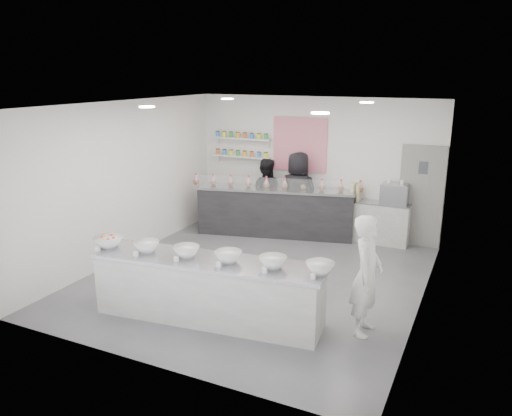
{
  "coord_description": "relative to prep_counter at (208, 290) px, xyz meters",
  "views": [
    {
      "loc": [
        3.48,
        -7.36,
        3.5
      ],
      "look_at": [
        -0.2,
        0.4,
        1.15
      ],
      "focal_mm": 35.0,
      "sensor_mm": 36.0,
      "label": 1
    }
  ],
  "objects": [
    {
      "name": "back_door",
      "position": [
        2.29,
        4.63,
        0.58
      ],
      "size": [
        0.88,
        0.04,
        2.1
      ],
      "primitive_type": "cube",
      "color": "gray",
      "rests_on": "floor"
    },
    {
      "name": "preserve_jars",
      "position": [
        -1.76,
        4.54,
        1.41
      ],
      "size": [
        1.45,
        0.1,
        0.56
      ],
      "primitive_type": null,
      "color": "orange",
      "rests_on": "jar_shelf_lower"
    },
    {
      "name": "woman_prep",
      "position": [
        2.14,
        0.6,
        0.38
      ],
      "size": [
        0.42,
        0.62,
        1.69
      ],
      "primitive_type": "imported",
      "rotation": [
        0.0,
        0.0,
        1.59
      ],
      "color": "white",
      "rests_on": "floor"
    },
    {
      "name": "staff_right",
      "position": [
        -0.24,
        4.26,
        0.46
      ],
      "size": [
        0.92,
        0.61,
        1.85
      ],
      "primitive_type": "imported",
      "rotation": [
        0.0,
        0.0,
        3.17
      ],
      "color": "black",
      "rests_on": "floor"
    },
    {
      "name": "label_cards",
      "position": [
        -0.06,
        -0.51,
        0.5
      ],
      "size": [
        3.31,
        0.04,
        0.07
      ],
      "primitive_type": null,
      "color": "white",
      "rests_on": "prep_counter"
    },
    {
      "name": "pattern_panel",
      "position": [
        -0.36,
        4.64,
        1.48
      ],
      "size": [
        1.25,
        0.03,
        1.2
      ],
      "primitive_type": "cube",
      "color": "#D30D40",
      "rests_on": "back_wall"
    },
    {
      "name": "prep_bowls",
      "position": [
        0.0,
        0.0,
        0.54
      ],
      "size": [
        3.67,
        0.91,
        0.16
      ],
      "primitive_type": null,
      "rotation": [
        0.0,
        0.0,
        0.12
      ],
      "color": "white",
      "rests_on": "prep_counter"
    },
    {
      "name": "ceiling",
      "position": [
        -0.01,
        1.66,
        2.53
      ],
      "size": [
        6.0,
        6.0,
        0.0
      ],
      "primitive_type": "plane",
      "rotation": [
        3.14,
        0.0,
        0.0
      ],
      "color": "white",
      "rests_on": "floor"
    },
    {
      "name": "prep_counter",
      "position": [
        0.0,
        0.0,
        0.0
      ],
      "size": [
        3.49,
        1.17,
        0.93
      ],
      "primitive_type": "cube",
      "rotation": [
        0.0,
        0.0,
        0.12
      ],
      "color": "#A9A9A4",
      "rests_on": "floor"
    },
    {
      "name": "jar_shelf_upper",
      "position": [
        -1.76,
        4.56,
        1.55
      ],
      "size": [
        1.45,
        0.22,
        0.04
      ],
      "primitive_type": "cube",
      "color": "silver",
      "rests_on": "back_wall"
    },
    {
      "name": "espresso_ledge",
      "position": [
        1.54,
        4.44,
        -0.02
      ],
      "size": [
        1.19,
        0.38,
        0.88
      ],
      "primitive_type": "cube",
      "color": "#A9A9A4",
      "rests_on": "floor"
    },
    {
      "name": "downlight_1",
      "position": [
        1.39,
        0.66,
        2.51
      ],
      "size": [
        0.24,
        0.24,
        0.02
      ],
      "primitive_type": "cylinder",
      "color": "white",
      "rests_on": "ceiling"
    },
    {
      "name": "back_wall",
      "position": [
        -0.01,
        4.66,
        1.03
      ],
      "size": [
        5.5,
        0.0,
        5.5
      ],
      "primitive_type": "plane",
      "rotation": [
        1.57,
        0.0,
        0.0
      ],
      "color": "white",
      "rests_on": "floor"
    },
    {
      "name": "jar_shelf_lower",
      "position": [
        -1.76,
        4.56,
        1.13
      ],
      "size": [
        1.45,
        0.22,
        0.04
      ],
      "primitive_type": "cube",
      "color": "silver",
      "rests_on": "back_wall"
    },
    {
      "name": "cookie_bags",
      "position": [
        -0.67,
        4.01,
        0.72
      ],
      "size": [
        3.66,
        1.01,
        0.26
      ],
      "primitive_type": null,
      "rotation": [
        0.0,
        0.0,
        0.24
      ],
      "color": "pink",
      "rests_on": "back_bar"
    },
    {
      "name": "floor",
      "position": [
        -0.01,
        1.66,
        -0.47
      ],
      "size": [
        6.0,
        6.0,
        0.0
      ],
      "primitive_type": "plane",
      "color": "#515156",
      "rests_on": "ground"
    },
    {
      "name": "back_bar",
      "position": [
        -0.67,
        4.01,
        0.06
      ],
      "size": [
        3.48,
        1.41,
        1.06
      ],
      "primitive_type": "cube",
      "rotation": [
        0.0,
        0.0,
        0.24
      ],
      "color": "black",
      "rests_on": "floor"
    },
    {
      "name": "sneeze_guard",
      "position": [
        -0.6,
        3.72,
        0.74
      ],
      "size": [
        3.29,
        0.81,
        0.29
      ],
      "primitive_type": "cube",
      "rotation": [
        0.0,
        0.0,
        0.24
      ],
      "color": "white",
      "rests_on": "back_bar"
    },
    {
      "name": "espresso_machine",
      "position": [
        1.79,
        4.44,
        0.62
      ],
      "size": [
        0.54,
        0.37,
        0.41
      ],
      "primitive_type": "cube",
      "color": "#93969E",
      "rests_on": "espresso_ledge"
    },
    {
      "name": "right_wall",
      "position": [
        2.74,
        1.66,
        1.03
      ],
      "size": [
        0.0,
        6.0,
        6.0
      ],
      "primitive_type": "plane",
      "rotation": [
        1.57,
        0.0,
        -1.57
      ],
      "color": "white",
      "rests_on": "floor"
    },
    {
      "name": "left_wall",
      "position": [
        -2.76,
        1.66,
        1.03
      ],
      "size": [
        0.0,
        6.0,
        6.0
      ],
      "primitive_type": "plane",
      "rotation": [
        1.57,
        0.0,
        1.57
      ],
      "color": "white",
      "rests_on": "floor"
    },
    {
      "name": "cup_stacks",
      "position": [
        0.99,
        4.44,
        0.59
      ],
      "size": [
        0.26,
        0.24,
        0.35
      ],
      "primitive_type": null,
      "color": "#CBC28D",
      "rests_on": "espresso_ledge"
    },
    {
      "name": "staff_left",
      "position": [
        -1.02,
        4.26,
        0.36
      ],
      "size": [
        0.92,
        0.78,
        1.65
      ],
      "primitive_type": "imported",
      "rotation": [
        0.0,
        0.0,
        3.35
      ],
      "color": "black",
      "rests_on": "floor"
    },
    {
      "name": "downlight_0",
      "position": [
        -1.41,
        0.66,
        2.51
      ],
      "size": [
        0.24,
        0.24,
        0.02
      ],
      "primitive_type": "cylinder",
      "color": "white",
      "rests_on": "ceiling"
    },
    {
      "name": "downlight_3",
      "position": [
        1.39,
        3.26,
        2.51
      ],
      "size": [
        0.24,
        0.24,
        0.02
      ],
      "primitive_type": "cylinder",
      "color": "white",
      "rests_on": "ceiling"
    },
    {
      "name": "downlight_2",
      "position": [
        -1.41,
        3.26,
        2.51
      ],
      "size": [
        0.24,
        0.24,
        0.02
      ],
      "primitive_type": "cylinder",
      "color": "white",
      "rests_on": "ceiling"
    }
  ]
}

